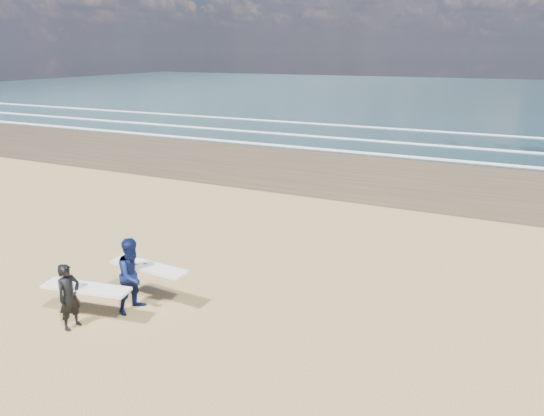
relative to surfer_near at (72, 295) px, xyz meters
The scene contains 2 objects.
surfer_near is the anchor object (origin of this frame).
surfer_far 1.53m from the surfer_near, 58.47° to the left, with size 2.22×1.20×1.96m.
Camera 1 is at (8.90, -7.92, 6.38)m, focal length 32.00 mm.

